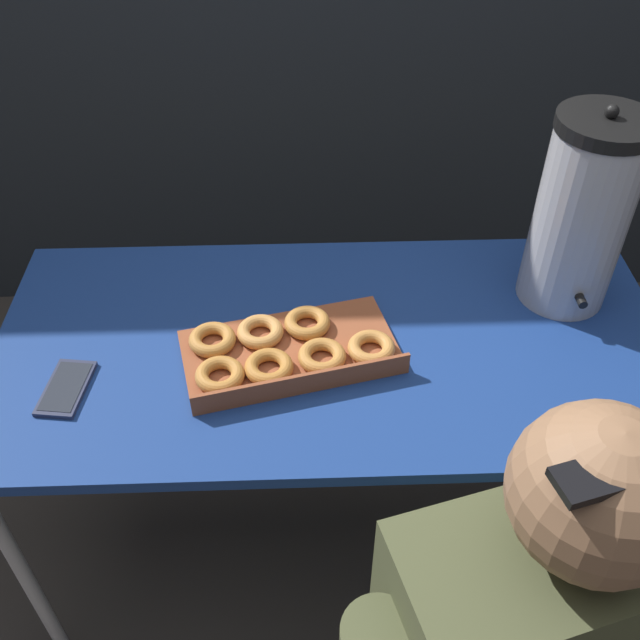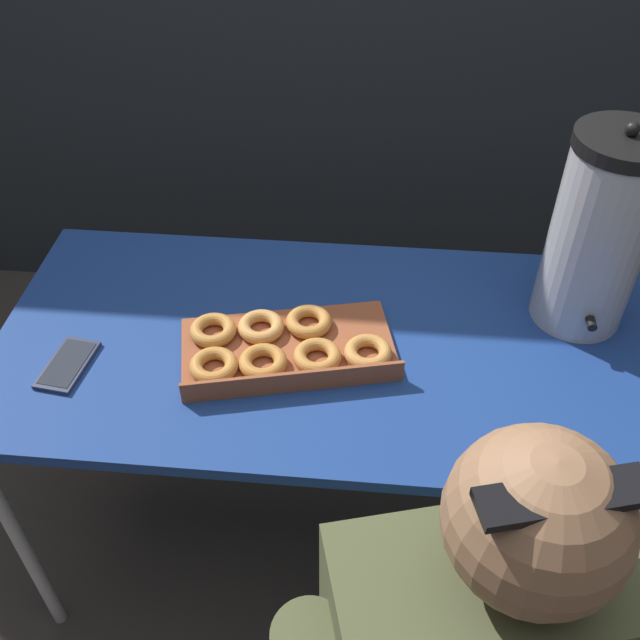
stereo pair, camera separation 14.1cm
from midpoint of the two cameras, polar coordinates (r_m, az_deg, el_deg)
ground_plane at (r=2.15m, az=-1.18°, el=-16.77°), size 12.00×12.00×0.00m
folding_table at (r=1.58m, az=-1.55°, el=-3.06°), size 1.47×0.71×0.78m
donut_box at (r=1.50m, az=-5.47°, el=-2.58°), size 0.49×0.33×0.05m
coffee_urn at (r=1.60m, az=17.88°, el=8.01°), size 0.20×0.23×0.47m
cell_phone at (r=1.55m, az=-22.15°, el=-5.19°), size 0.10×0.16×0.01m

